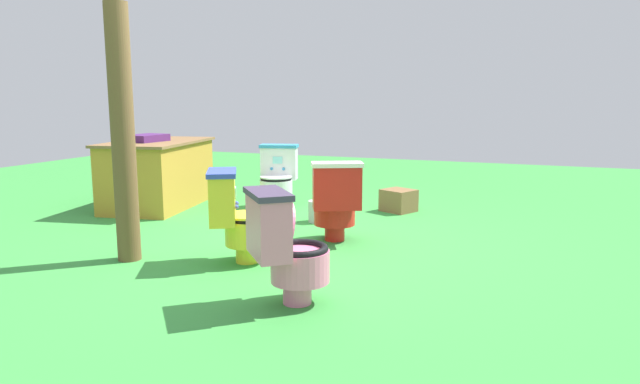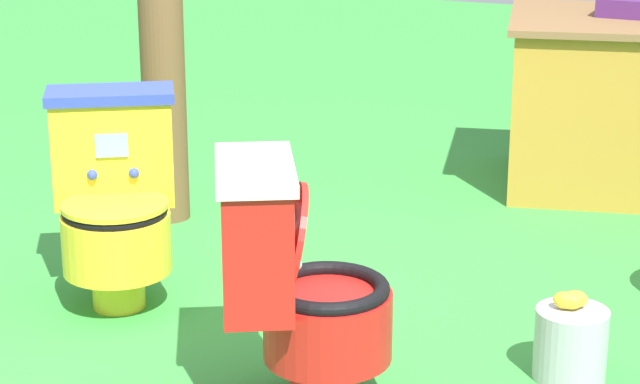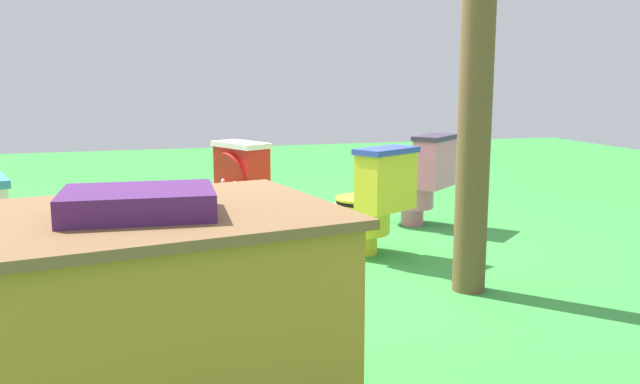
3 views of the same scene
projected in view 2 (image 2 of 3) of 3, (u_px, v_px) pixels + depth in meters
name	position (u px, v px, depth m)	size (l,w,h in m)	color
ground	(269.00, 332.00, 3.97)	(14.00, 14.00, 0.00)	green
toilet_red	(295.00, 282.00, 3.39)	(0.62, 0.58, 0.73)	red
toilet_yellow	(114.00, 198.00, 4.13)	(0.59, 0.63, 0.73)	yellow
lemon_bucket	(571.00, 342.00, 3.62)	(0.22, 0.22, 0.28)	#B7B7BF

